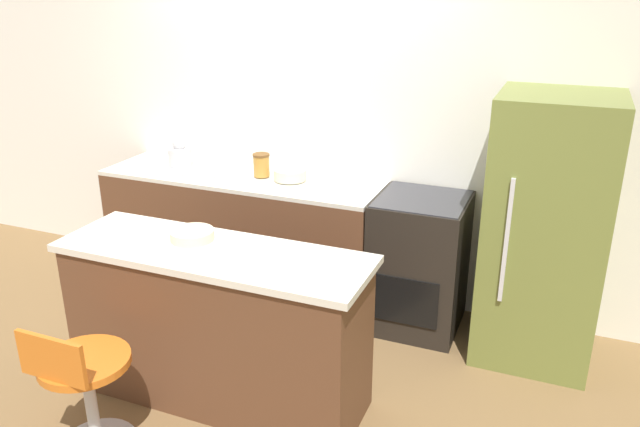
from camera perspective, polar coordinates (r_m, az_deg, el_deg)
ground_plane at (r=4.59m, az=-5.24°, el=-9.28°), size 14.00×14.00×0.00m
wall_back at (r=4.67m, az=-2.07°, el=8.49°), size 8.00×0.06×2.60m
back_counter at (r=4.78m, az=-7.04°, el=-1.89°), size 2.11×0.61×0.94m
kitchen_island at (r=3.60m, az=-9.38°, el=-10.04°), size 1.74×0.57×0.93m
oven_range at (r=4.32m, az=9.02°, el=-4.49°), size 0.60×0.62×0.94m
refrigerator at (r=4.06m, az=19.86°, el=-1.53°), size 0.70×0.72×1.68m
stool_chair at (r=3.42m, az=-20.72°, el=-14.73°), size 0.45×0.45×0.77m
kettle at (r=4.90m, az=-12.71°, el=5.26°), size 0.18×0.18×0.22m
mixing_bowl at (r=4.47m, az=-2.76°, el=3.59°), size 0.23×0.23×0.08m
canister_jar at (r=4.55m, az=-5.38°, el=4.45°), size 0.12×0.12×0.17m
fruit_bowl at (r=3.53m, az=-11.60°, el=-1.93°), size 0.24×0.24×0.05m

